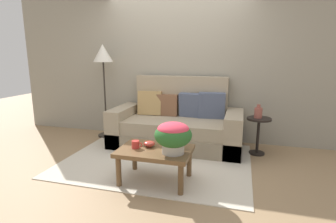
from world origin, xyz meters
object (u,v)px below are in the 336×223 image
snack_bowl (149,144)px  table_vase (258,112)px  coffee_mug (136,144)px  couch (177,126)px  side_table (258,129)px  coffee_table (155,154)px  floor_lamp (103,60)px  potted_plant (173,135)px

snack_bowl → table_vase: 1.81m
coffee_mug → snack_bowl: (0.14, 0.09, -0.01)m
couch → table_vase: couch is taller
side_table → snack_bowl: side_table is taller
coffee_table → coffee_mug: coffee_mug is taller
coffee_table → floor_lamp: floor_lamp is taller
side_table → floor_lamp: floor_lamp is taller
floor_lamp → snack_bowl: floor_lamp is taller
coffee_table → table_vase: 1.79m
potted_plant → snack_bowl: bearing=159.3°
side_table → potted_plant: (-0.99, -1.36, 0.23)m
side_table → table_vase: bearing=-175.7°
coffee_table → potted_plant: 0.37m
couch → coffee_mug: couch is taller
table_vase → snack_bowl: bearing=-136.7°
side_table → coffee_mug: (-1.46, -1.32, 0.06)m
potted_plant → coffee_table: bearing=164.0°
couch → side_table: (1.30, -0.06, 0.05)m
potted_plant → side_table: bearing=53.8°
potted_plant → table_vase: 1.67m
floor_lamp → coffee_table: bearing=-45.7°
couch → floor_lamp: 1.77m
floor_lamp → potted_plant: floor_lamp is taller
couch → potted_plant: size_ratio=5.02×
coffee_table → coffee_mug: size_ratio=6.32×
couch → snack_bowl: (-0.03, -1.29, 0.11)m
coffee_table → table_vase: (1.21, 1.29, 0.31)m
floor_lamp → snack_bowl: (1.38, -1.45, -0.96)m
side_table → floor_lamp: 2.89m
table_vase → potted_plant: bearing=-125.7°
coffee_mug → table_vase: bearing=42.5°
floor_lamp → coffee_mug: floor_lamp is taller
potted_plant → table_vase: (0.97, 1.36, 0.03)m
couch → floor_lamp: floor_lamp is taller
side_table → snack_bowl: bearing=-137.0°
coffee_mug → coffee_table: bearing=8.6°
coffee_mug → side_table: bearing=42.1°
side_table → floor_lamp: bearing=175.5°
couch → coffee_mug: 1.40m
coffee_table → side_table: bearing=46.3°
coffee_mug → table_vase: (1.44, 1.32, 0.20)m
coffee_table → floor_lamp: (-1.47, 1.50, 1.06)m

